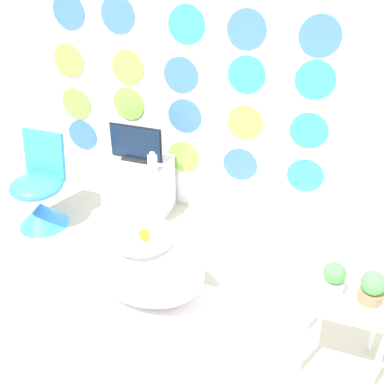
% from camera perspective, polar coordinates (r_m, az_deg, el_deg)
% --- Properties ---
extents(ground_plane, '(12.00, 12.00, 0.00)m').
position_cam_1_polar(ground_plane, '(3.13, -14.91, -20.72)').
color(ground_plane, '#BCB29E').
extents(wall_back_dotted, '(4.86, 0.05, 2.60)m').
position_cam_1_polar(wall_back_dotted, '(3.93, -0.96, 14.73)').
color(wall_back_dotted, white).
rests_on(wall_back_dotted, ground_plane).
extents(rug, '(1.27, 0.84, 0.01)m').
position_cam_1_polar(rug, '(3.39, -7.49, -14.48)').
color(rug, silver).
rests_on(rug, ground_plane).
extents(bathtub, '(0.88, 0.56, 0.58)m').
position_cam_1_polar(bathtub, '(3.27, -5.99, -9.33)').
color(bathtub, white).
rests_on(bathtub, ground_plane).
extents(rubber_duck, '(0.07, 0.08, 0.09)m').
position_cam_1_polar(rubber_duck, '(3.01, -6.13, -5.39)').
color(rubber_duck, yellow).
rests_on(rubber_duck, bathtub).
extents(chair, '(0.47, 0.47, 0.86)m').
position_cam_1_polar(chair, '(4.25, -18.72, -0.76)').
color(chair, '#338CE0').
rests_on(chair, ground_plane).
extents(tv_cabinet, '(0.57, 0.43, 0.55)m').
position_cam_1_polar(tv_cabinet, '(4.25, -6.79, 0.82)').
color(tv_cabinet, silver).
rests_on(tv_cabinet, ground_plane).
extents(tv, '(0.50, 0.12, 0.33)m').
position_cam_1_polar(tv, '(4.06, -7.14, 5.95)').
color(tv, black).
rests_on(tv, tv_cabinet).
extents(vase, '(0.08, 0.08, 0.18)m').
position_cam_1_polar(vase, '(3.87, -5.04, 3.65)').
color(vase, white).
rests_on(vase, tv_cabinet).
extents(side_table, '(0.47, 0.39, 0.55)m').
position_cam_1_polar(side_table, '(2.88, 18.99, -13.97)').
color(side_table, silver).
rests_on(side_table, ground_plane).
extents(potted_plant_left, '(0.14, 0.14, 0.21)m').
position_cam_1_polar(potted_plant_left, '(2.75, 17.52, -10.45)').
color(potted_plant_left, beige).
rests_on(potted_plant_left, side_table).
extents(potted_plant_right, '(0.14, 0.14, 0.20)m').
position_cam_1_polar(potted_plant_right, '(2.77, 21.93, -11.17)').
color(potted_plant_right, '#8C6B4C').
rests_on(potted_plant_right, side_table).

